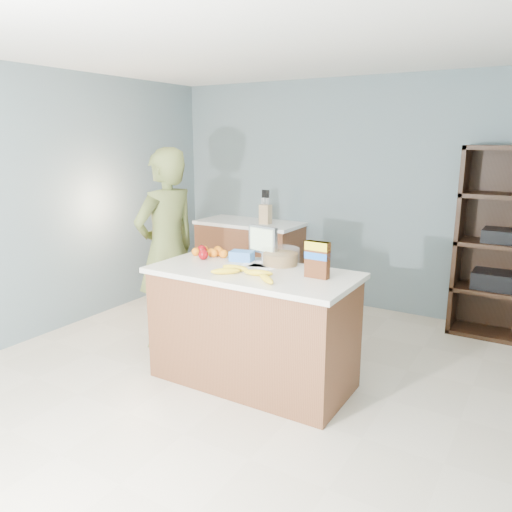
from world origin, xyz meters
The scene contains 15 objects.
floor centered at (0.00, 0.00, 0.00)m, with size 4.50×5.00×0.02m, color beige.
walls centered at (0.00, 0.00, 1.65)m, with size 4.52×5.02×2.51m.
counter_peninsula centered at (0.00, 0.30, 0.42)m, with size 1.56×0.76×0.90m.
back_cabinet centered at (-1.20, 2.20, 0.45)m, with size 1.24×0.62×0.90m.
shelving_unit centered at (1.55, 2.35, 0.86)m, with size 0.90×0.40×1.80m.
person centered at (-1.04, 0.54, 0.89)m, with size 0.65×0.43×1.79m, color #535A2B.
knife_block centered at (-0.96, 2.16, 1.02)m, with size 0.12×0.10×0.31m.
envelopes centered at (-0.02, 0.43, 0.90)m, with size 0.30×0.17×0.00m.
bananas centered at (0.04, 0.15, 0.92)m, with size 0.56×0.25×0.05m.
apples centered at (-0.57, 0.45, 0.94)m, with size 0.20×0.21×0.08m.
oranges centered at (-0.54, 0.53, 0.94)m, with size 0.32×0.22×0.07m.
blue_carton centered at (-0.23, 0.51, 0.94)m, with size 0.18×0.12×0.08m, color blue.
salad_bowl centered at (0.09, 0.56, 0.96)m, with size 0.30×0.30×0.13m.
tv centered at (-0.09, 0.60, 1.06)m, with size 0.28×0.12×0.28m.
cereal_box centered at (0.49, 0.36, 1.05)m, with size 0.18×0.07×0.26m.
Camera 1 is at (1.88, -2.76, 1.86)m, focal length 35.00 mm.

